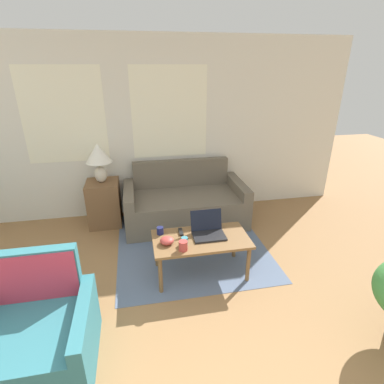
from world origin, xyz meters
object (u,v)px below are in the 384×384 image
(couch, at_px, (185,204))
(tv_remote, at_px, (181,232))
(coffee_table, at_px, (201,242))
(laptop, at_px, (208,230))
(armchair, at_px, (34,337))
(cup_yellow, at_px, (184,241))
(cup_navy, at_px, (160,231))
(snack_bowl, at_px, (167,241))
(cup_white, at_px, (183,246))
(table_lamp, at_px, (99,157))

(couch, distance_m, tv_remote, 1.16)
(coffee_table, bearing_deg, laptop, 34.49)
(couch, distance_m, armchair, 2.62)
(coffee_table, xyz_separation_m, cup_yellow, (-0.20, -0.09, 0.09))
(couch, distance_m, cup_navy, 1.22)
(cup_navy, relative_size, snack_bowl, 0.57)
(snack_bowl, bearing_deg, couch, 72.54)
(couch, xyz_separation_m, cup_white, (-0.26, -1.46, 0.24))
(armchair, relative_size, tv_remote, 5.91)
(coffee_table, distance_m, snack_bowl, 0.39)
(couch, xyz_separation_m, armchair, (-1.54, -2.12, -0.01))
(cup_yellow, height_order, snack_bowl, cup_yellow)
(snack_bowl, bearing_deg, coffee_table, 5.68)
(armchair, bearing_deg, cup_navy, 43.33)
(couch, relative_size, coffee_table, 1.67)
(armchair, height_order, laptop, armchair)
(couch, distance_m, snack_bowl, 1.39)
(armchair, bearing_deg, cup_white, 27.24)
(laptop, relative_size, snack_bowl, 2.40)
(table_lamp, distance_m, coffee_table, 1.91)
(table_lamp, relative_size, coffee_table, 0.53)
(armchair, xyz_separation_m, table_lamp, (0.37, 2.25, 0.77))
(laptop, xyz_separation_m, tv_remote, (-0.29, 0.09, -0.05))
(couch, xyz_separation_m, laptop, (0.06, -1.21, 0.24))
(couch, bearing_deg, coffee_table, -91.68)
(couch, distance_m, table_lamp, 1.40)
(coffee_table, bearing_deg, cup_white, -140.43)
(table_lamp, height_order, cup_white, table_lamp)
(laptop, distance_m, snack_bowl, 0.48)
(table_lamp, relative_size, cup_white, 5.34)
(cup_white, height_order, snack_bowl, cup_white)
(coffee_table, bearing_deg, armchair, -150.67)
(table_lamp, relative_size, cup_yellow, 6.75)
(armchair, height_order, cup_yellow, armchair)
(table_lamp, relative_size, laptop, 1.58)
(couch, relative_size, snack_bowl, 11.87)
(armchair, xyz_separation_m, cup_yellow, (1.31, 0.76, 0.24))
(coffee_table, bearing_deg, tv_remote, 141.53)
(cup_navy, relative_size, cup_white, 0.80)
(cup_yellow, distance_m, tv_remote, 0.25)
(armchair, distance_m, coffee_table, 1.73)
(coffee_table, relative_size, laptop, 2.97)
(table_lamp, height_order, laptop, table_lamp)
(couch, height_order, table_lamp, table_lamp)
(armchair, height_order, cup_white, armchair)
(snack_bowl, bearing_deg, armchair, -144.42)
(laptop, distance_m, tv_remote, 0.31)
(coffee_table, bearing_deg, snack_bowl, -174.32)
(armchair, xyz_separation_m, coffee_table, (1.50, 0.84, 0.15))
(coffee_table, bearing_deg, cup_navy, 158.02)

